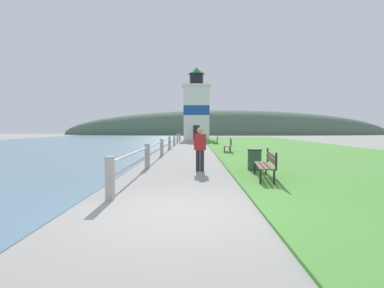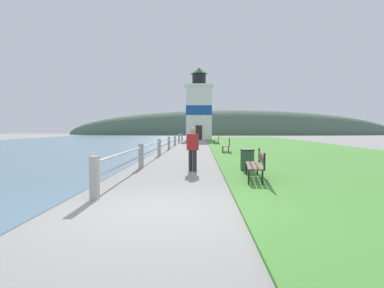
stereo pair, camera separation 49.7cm
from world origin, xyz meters
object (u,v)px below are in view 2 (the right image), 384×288
at_px(lighthouse, 199,109).
at_px(trash_bin, 247,160).
at_px(person_strolling, 193,148).
at_px(park_bench_midway, 227,145).
at_px(park_bench_near, 257,163).
at_px(park_bench_far, 217,139).

xyz_separation_m(lighthouse, trash_bin, (1.97, -31.94, -3.95)).
distance_m(lighthouse, person_strolling, 32.05).
distance_m(park_bench_midway, lighthouse, 23.76).
height_order(park_bench_near, park_bench_midway, same).
distance_m(person_strolling, trash_bin, 2.07).
bearing_deg(park_bench_near, park_bench_far, -83.11).
xyz_separation_m(park_bench_near, trash_bin, (0.01, 1.89, -0.12)).
distance_m(park_bench_near, park_bench_midway, 10.47).
bearing_deg(trash_bin, park_bench_far, 90.21).
bearing_deg(lighthouse, park_bench_far, -81.73).
relative_size(person_strolling, trash_bin, 1.94).
xyz_separation_m(lighthouse, person_strolling, (-0.05, -31.86, -3.49)).
height_order(park_bench_far, lighthouse, lighthouse).
bearing_deg(person_strolling, park_bench_midway, 14.94).
relative_size(park_bench_midway, lighthouse, 0.18).
height_order(park_bench_near, person_strolling, person_strolling).
bearing_deg(lighthouse, trash_bin, -86.47).
distance_m(park_bench_midway, park_bench_far, 10.30).
xyz_separation_m(park_bench_midway, lighthouse, (-1.97, 23.37, 3.84)).
relative_size(park_bench_midway, trash_bin, 2.20).
height_order(park_bench_near, lighthouse, lighthouse).
xyz_separation_m(park_bench_far, trash_bin, (0.07, -18.87, -0.11)).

